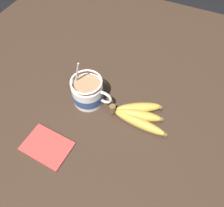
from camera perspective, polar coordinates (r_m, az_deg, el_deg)
The scene contains 4 objects.
table at distance 74.20cm, azimuth -1.58°, elevation 0.74°, with size 131.88×131.88×2.59cm.
coffee_mug at distance 69.94cm, azimuth -6.27°, elevation 2.90°, with size 14.08×10.08×16.15cm.
banana_bunch at distance 67.94cm, azimuth 6.95°, elevation -3.11°, with size 19.30×11.53×4.03cm.
napkin at distance 66.87cm, azimuth -16.60°, elevation -10.65°, with size 14.18×10.33×0.60cm.
Camera 1 is at (20.05, -38.20, 61.66)cm, focal length 35.00 mm.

